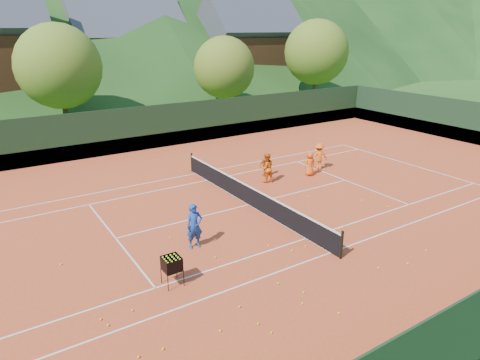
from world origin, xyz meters
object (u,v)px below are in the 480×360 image
coach (194,226)px  tennis_net (249,195)px  student_b (266,165)px  ball_hopper (172,264)px  student_d (319,156)px  chalet_mid (127,56)px  student_a (267,168)px  student_c (310,164)px  chalet_right (248,51)px

coach → tennis_net: size_ratio=0.15×
student_b → ball_hopper: bearing=46.4°
coach → student_d: (10.53, 4.62, -0.09)m
chalet_mid → student_d: bearing=-89.1°
coach → chalet_mid: size_ratio=0.14×
student_a → chalet_mid: chalet_mid is taller
student_b → student_d: 3.43m
student_c → student_d: bearing=-145.4°
student_a → ball_hopper: 10.53m
student_b → student_d: (3.35, -0.69, 0.14)m
student_a → student_b: 1.02m
student_b → chalet_right: (16.87, 27.04, 4.59)m
student_c → student_d: size_ratio=0.87×
student_b → chalet_right: chalet_right is taller
student_c → chalet_right: chalet_right is taller
coach → ball_hopper: 2.59m
student_b → student_a: bearing=64.3°
student_b → chalet_mid: bearing=-87.7°
tennis_net → chalet_right: chalet_right is taller
student_c → ball_hopper: 12.61m
student_d → ball_hopper: 13.93m
chalet_mid → student_a: bearing=-96.1°
chalet_mid → chalet_right: size_ratio=1.06×
student_c → tennis_net: (-5.29, -1.71, -0.19)m
tennis_net → coach: bearing=-149.9°
tennis_net → student_b: bearing=43.5°
chalet_right → student_b: bearing=-122.0°
chalet_mid → coach: bearing=-105.5°
student_a → student_b: size_ratio=1.25×
tennis_net → student_c: bearing=17.9°
coach → student_a: coach is taller
student_b → student_d: student_d is taller
student_a → chalet_right: (17.43, 27.88, 4.43)m
student_c → chalet_right: bearing=-108.2°
student_c → student_d: student_d is taller
coach → tennis_net: bearing=35.8°
coach → chalet_right: chalet_right is taller
student_a → coach: bearing=43.2°
student_a → student_c: bearing=-179.4°
student_b → ball_hopper: (-8.96, -7.19, 0.10)m
student_c → chalet_mid: size_ratio=0.11×
chalet_mid → chalet_right: (14.00, -4.00, 0.27)m
student_c → coach: bearing=32.7°
chalet_mid → ball_hopper: bearing=-107.2°
coach → student_c: 10.19m
tennis_net → chalet_mid: 34.81m
student_c → ball_hopper: size_ratio=1.38×
student_c → student_a: bearing=0.7°
student_a → chalet_right: size_ratio=0.14×
student_a → tennis_net: 3.35m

